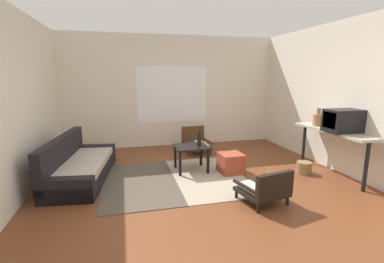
{
  "coord_description": "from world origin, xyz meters",
  "views": [
    {
      "loc": [
        -1.17,
        -3.74,
        1.74
      ],
      "look_at": [
        -0.01,
        0.94,
        0.75
      ],
      "focal_mm": 25.69,
      "sensor_mm": 36.0,
      "label": 1
    }
  ],
  "objects_px": {
    "wicker_basket": "(304,168)",
    "coffee_table": "(191,151)",
    "crt_television": "(343,121)",
    "clay_vase": "(318,119)",
    "console_shelf": "(332,135)",
    "ottoman_orange": "(231,163)",
    "glass_bottle": "(199,139)",
    "armchair_striped_foreground": "(265,188)",
    "armchair_by_window": "(196,142)",
    "couch": "(79,166)"
  },
  "relations": [
    {
      "from": "ottoman_orange",
      "to": "wicker_basket",
      "type": "distance_m",
      "value": 1.32
    },
    {
      "from": "couch",
      "to": "armchair_by_window",
      "type": "height_order",
      "value": "couch"
    },
    {
      "from": "crt_television",
      "to": "clay_vase",
      "type": "xyz_separation_m",
      "value": [
        0.0,
        0.6,
        -0.07
      ]
    },
    {
      "from": "couch",
      "to": "console_shelf",
      "type": "bearing_deg",
      "value": -11.36
    },
    {
      "from": "coffee_table",
      "to": "armchair_by_window",
      "type": "xyz_separation_m",
      "value": [
        0.4,
        1.2,
        -0.13
      ]
    },
    {
      "from": "couch",
      "to": "console_shelf",
      "type": "height_order",
      "value": "console_shelf"
    },
    {
      "from": "crt_television",
      "to": "clay_vase",
      "type": "distance_m",
      "value": 0.6
    },
    {
      "from": "wicker_basket",
      "to": "armchair_by_window",
      "type": "bearing_deg",
      "value": 130.33
    },
    {
      "from": "armchair_striped_foreground",
      "to": "console_shelf",
      "type": "height_order",
      "value": "console_shelf"
    },
    {
      "from": "glass_bottle",
      "to": "console_shelf",
      "type": "bearing_deg",
      "value": -20.41
    },
    {
      "from": "crt_television",
      "to": "wicker_basket",
      "type": "height_order",
      "value": "crt_television"
    },
    {
      "from": "armchair_striped_foreground",
      "to": "glass_bottle",
      "type": "bearing_deg",
      "value": 108.04
    },
    {
      "from": "ottoman_orange",
      "to": "wicker_basket",
      "type": "bearing_deg",
      "value": -15.31
    },
    {
      "from": "armchair_striped_foreground",
      "to": "console_shelf",
      "type": "relative_size",
      "value": 0.44
    },
    {
      "from": "armchair_by_window",
      "to": "couch",
      "type": "bearing_deg",
      "value": -154.32
    },
    {
      "from": "couch",
      "to": "armchair_by_window",
      "type": "relative_size",
      "value": 3.17
    },
    {
      "from": "glass_bottle",
      "to": "wicker_basket",
      "type": "height_order",
      "value": "glass_bottle"
    },
    {
      "from": "console_shelf",
      "to": "glass_bottle",
      "type": "distance_m",
      "value": 2.33
    },
    {
      "from": "armchair_striped_foreground",
      "to": "couch",
      "type": "bearing_deg",
      "value": 148.38
    },
    {
      "from": "ottoman_orange",
      "to": "glass_bottle",
      "type": "distance_m",
      "value": 0.73
    },
    {
      "from": "coffee_table",
      "to": "wicker_basket",
      "type": "bearing_deg",
      "value": -17.76
    },
    {
      "from": "armchair_striped_foreground",
      "to": "crt_television",
      "type": "height_order",
      "value": "crt_television"
    },
    {
      "from": "console_shelf",
      "to": "ottoman_orange",
      "type": "bearing_deg",
      "value": 162.54
    },
    {
      "from": "coffee_table",
      "to": "ottoman_orange",
      "type": "distance_m",
      "value": 0.76
    },
    {
      "from": "armchair_striped_foreground",
      "to": "wicker_basket",
      "type": "relative_size",
      "value": 2.66
    },
    {
      "from": "clay_vase",
      "to": "armchair_striped_foreground",
      "type": "bearing_deg",
      "value": -145.43
    },
    {
      "from": "coffee_table",
      "to": "glass_bottle",
      "type": "bearing_deg",
      "value": 4.55
    },
    {
      "from": "console_shelf",
      "to": "clay_vase",
      "type": "height_order",
      "value": "clay_vase"
    },
    {
      "from": "wicker_basket",
      "to": "coffee_table",
      "type": "bearing_deg",
      "value": 162.24
    },
    {
      "from": "coffee_table",
      "to": "ottoman_orange",
      "type": "bearing_deg",
      "value": -22.19
    },
    {
      "from": "coffee_table",
      "to": "crt_television",
      "type": "bearing_deg",
      "value": -23.14
    },
    {
      "from": "armchair_striped_foreground",
      "to": "console_shelf",
      "type": "distance_m",
      "value": 1.9
    },
    {
      "from": "clay_vase",
      "to": "glass_bottle",
      "type": "xyz_separation_m",
      "value": [
        -2.18,
        0.41,
        -0.34
      ]
    },
    {
      "from": "armchair_by_window",
      "to": "console_shelf",
      "type": "bearing_deg",
      "value": -45.92
    },
    {
      "from": "coffee_table",
      "to": "clay_vase",
      "type": "relative_size",
      "value": 1.79
    },
    {
      "from": "coffee_table",
      "to": "armchair_striped_foreground",
      "type": "relative_size",
      "value": 0.84
    },
    {
      "from": "armchair_by_window",
      "to": "armchair_striped_foreground",
      "type": "bearing_deg",
      "value": -84.53
    },
    {
      "from": "console_shelf",
      "to": "clay_vase",
      "type": "distance_m",
      "value": 0.45
    },
    {
      "from": "console_shelf",
      "to": "wicker_basket",
      "type": "relative_size",
      "value": 6.1
    },
    {
      "from": "armchair_striped_foreground",
      "to": "crt_television",
      "type": "bearing_deg",
      "value": 18.34
    },
    {
      "from": "clay_vase",
      "to": "glass_bottle",
      "type": "relative_size",
      "value": 1.07
    },
    {
      "from": "coffee_table",
      "to": "crt_television",
      "type": "height_order",
      "value": "crt_television"
    },
    {
      "from": "ottoman_orange",
      "to": "console_shelf",
      "type": "distance_m",
      "value": 1.82
    },
    {
      "from": "couch",
      "to": "armchair_by_window",
      "type": "xyz_separation_m",
      "value": [
        2.36,
        1.13,
        0.02
      ]
    },
    {
      "from": "couch",
      "to": "wicker_basket",
      "type": "relative_size",
      "value": 7.99
    },
    {
      "from": "coffee_table",
      "to": "armchair_by_window",
      "type": "distance_m",
      "value": 1.27
    },
    {
      "from": "couch",
      "to": "clay_vase",
      "type": "relative_size",
      "value": 6.37
    },
    {
      "from": "coffee_table",
      "to": "armchair_by_window",
      "type": "relative_size",
      "value": 0.89
    },
    {
      "from": "armchair_striped_foreground",
      "to": "clay_vase",
      "type": "distance_m",
      "value": 2.15
    },
    {
      "from": "coffee_table",
      "to": "console_shelf",
      "type": "distance_m",
      "value": 2.49
    }
  ]
}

